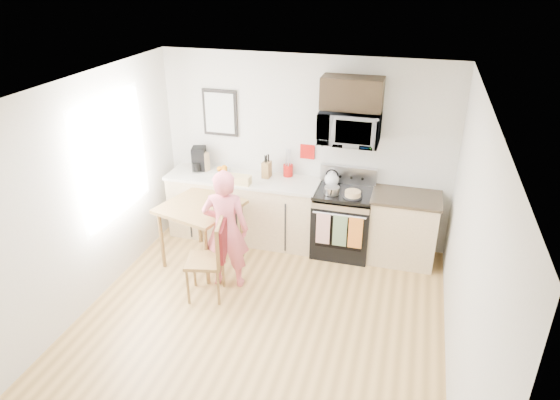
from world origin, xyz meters
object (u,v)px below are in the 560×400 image
(chair, at_px, (216,250))
(range, at_px, (342,223))
(microwave, at_px, (350,127))
(person, at_px, (226,229))
(dining_table, at_px, (201,212))
(cake, at_px, (353,194))

(chair, bearing_deg, range, 35.81)
(range, distance_m, chair, 1.90)
(microwave, relative_size, person, 0.50)
(range, bearing_deg, dining_table, -156.43)
(microwave, bearing_deg, person, -134.96)
(cake, bearing_deg, person, -144.66)
(range, relative_size, person, 0.76)
(microwave, bearing_deg, dining_table, -153.58)
(microwave, bearing_deg, range, -89.94)
(chair, bearing_deg, cake, 29.46)
(range, distance_m, person, 1.71)
(person, bearing_deg, chair, 77.09)
(microwave, height_order, dining_table, microwave)
(person, distance_m, cake, 1.69)
(range, bearing_deg, microwave, 90.06)
(person, height_order, cake, person)
(person, distance_m, chair, 0.30)
(range, distance_m, dining_table, 1.91)
(chair, bearing_deg, dining_table, 113.33)
(person, relative_size, chair, 1.53)
(microwave, distance_m, person, 2.01)
(range, xyz_separation_m, person, (-1.24, -1.13, 0.33))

